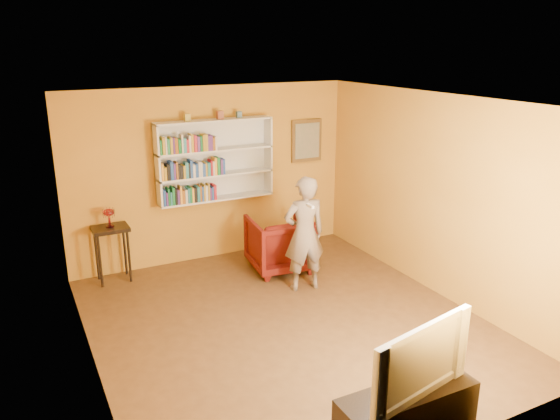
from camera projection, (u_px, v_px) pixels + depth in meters
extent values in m
cube|color=#4C3118|center=(287.00, 327.00, 6.74)|extent=(5.30, 5.80, 0.12)
cube|color=#B67A21|center=(212.00, 174.00, 8.47)|extent=(5.30, 0.04, 2.70)
cube|color=#B67A21|center=(440.00, 311.00, 4.18)|extent=(5.30, 0.04, 2.70)
cube|color=#B67A21|center=(82.00, 252.00, 5.34)|extent=(0.04, 5.80, 2.70)
cube|color=#B67A21|center=(437.00, 195.00, 7.30)|extent=(0.04, 5.80, 2.70)
cube|color=white|center=(288.00, 99.00, 5.91)|extent=(5.30, 5.80, 0.06)
cube|color=silver|center=(212.00, 159.00, 8.36)|extent=(1.80, 0.03, 1.20)
cube|color=silver|center=(157.00, 166.00, 7.86)|extent=(0.03, 0.28, 1.20)
cube|color=silver|center=(268.00, 155.00, 8.63)|extent=(0.03, 0.28, 1.20)
cube|color=silver|center=(217.00, 198.00, 8.43)|extent=(1.80, 0.28, 0.03)
cube|color=silver|center=(216.00, 174.00, 8.31)|extent=(1.80, 0.28, 0.03)
cube|color=silver|center=(215.00, 150.00, 8.20)|extent=(1.80, 0.28, 0.03)
cube|color=silver|center=(214.00, 120.00, 8.07)|extent=(1.80, 0.28, 0.03)
cube|color=#22479B|center=(163.00, 197.00, 7.98)|extent=(0.04, 0.16, 0.24)
cube|color=#502777|center=(166.00, 198.00, 8.01)|extent=(0.03, 0.18, 0.20)
cube|color=#176731|center=(168.00, 196.00, 8.00)|extent=(0.03, 0.16, 0.26)
cube|color=#226D7D|center=(170.00, 198.00, 8.03)|extent=(0.03, 0.17, 0.20)
cube|color=#176731|center=(172.00, 195.00, 8.04)|extent=(0.04, 0.17, 0.27)
cube|color=black|center=(175.00, 196.00, 8.06)|extent=(0.03, 0.18, 0.25)
cube|color=#502777|center=(177.00, 196.00, 8.08)|extent=(0.03, 0.16, 0.22)
cube|color=gold|center=(180.00, 194.00, 8.08)|extent=(0.03, 0.16, 0.27)
cube|color=brown|center=(182.00, 196.00, 8.12)|extent=(0.04, 0.18, 0.21)
cube|color=beige|center=(185.00, 196.00, 8.13)|extent=(0.03, 0.16, 0.21)
cube|color=#226D7D|center=(187.00, 195.00, 8.15)|extent=(0.03, 0.18, 0.23)
cube|color=#176731|center=(190.00, 194.00, 8.16)|extent=(0.03, 0.18, 0.24)
cube|color=gold|center=(192.00, 195.00, 8.16)|extent=(0.03, 0.15, 0.23)
cube|color=black|center=(194.00, 194.00, 8.19)|extent=(0.04, 0.16, 0.22)
cube|color=#226D7D|center=(197.00, 193.00, 8.21)|extent=(0.04, 0.18, 0.23)
cube|color=brown|center=(199.00, 193.00, 8.22)|extent=(0.02, 0.17, 0.24)
cube|color=#22479B|center=(201.00, 193.00, 8.25)|extent=(0.03, 0.19, 0.22)
cube|color=#AA8622|center=(203.00, 192.00, 8.25)|extent=(0.02, 0.18, 0.25)
cube|color=beige|center=(205.00, 192.00, 8.26)|extent=(0.03, 0.17, 0.23)
cube|color=#AA8622|center=(208.00, 192.00, 8.26)|extent=(0.02, 0.14, 0.26)
cube|color=#502777|center=(209.00, 193.00, 8.30)|extent=(0.02, 0.17, 0.19)
cube|color=#22479B|center=(211.00, 193.00, 8.31)|extent=(0.03, 0.17, 0.20)
cube|color=#AC1A26|center=(214.00, 191.00, 8.32)|extent=(0.04, 0.17, 0.23)
cube|color=gold|center=(161.00, 172.00, 7.86)|extent=(0.03, 0.16, 0.26)
cube|color=#AA8622|center=(164.00, 174.00, 7.88)|extent=(0.04, 0.15, 0.20)
cube|color=black|center=(167.00, 172.00, 7.91)|extent=(0.04, 0.17, 0.23)
cube|color=#22479B|center=(170.00, 170.00, 7.93)|extent=(0.04, 0.19, 0.26)
cube|color=#502777|center=(173.00, 171.00, 7.95)|extent=(0.03, 0.17, 0.24)
cube|color=brown|center=(176.00, 170.00, 7.95)|extent=(0.03, 0.14, 0.26)
cube|color=black|center=(178.00, 171.00, 7.98)|extent=(0.02, 0.18, 0.22)
cube|color=black|center=(180.00, 172.00, 7.99)|extent=(0.04, 0.16, 0.19)
cube|color=#AA8622|center=(183.00, 171.00, 8.02)|extent=(0.03, 0.18, 0.20)
cube|color=#226D7D|center=(186.00, 170.00, 8.01)|extent=(0.04, 0.14, 0.24)
cube|color=black|center=(188.00, 170.00, 8.05)|extent=(0.02, 0.18, 0.22)
cube|color=#22479B|center=(190.00, 168.00, 8.06)|extent=(0.04, 0.18, 0.26)
cube|color=beige|center=(193.00, 170.00, 8.07)|extent=(0.04, 0.15, 0.20)
cube|color=#22479B|center=(195.00, 170.00, 8.10)|extent=(0.04, 0.18, 0.20)
cube|color=beige|center=(198.00, 169.00, 8.11)|extent=(0.03, 0.16, 0.23)
cube|color=beige|center=(200.00, 169.00, 8.13)|extent=(0.02, 0.18, 0.22)
cube|color=#22479B|center=(202.00, 169.00, 8.15)|extent=(0.04, 0.18, 0.19)
cube|color=#AA8622|center=(205.00, 169.00, 8.17)|extent=(0.02, 0.19, 0.20)
cube|color=#226D7D|center=(208.00, 169.00, 8.17)|extent=(0.04, 0.15, 0.20)
cube|color=#AC1A26|center=(210.00, 167.00, 8.19)|extent=(0.02, 0.17, 0.24)
cube|color=beige|center=(212.00, 168.00, 8.21)|extent=(0.03, 0.18, 0.21)
cube|color=gold|center=(214.00, 166.00, 8.22)|extent=(0.04, 0.17, 0.26)
cube|color=#176731|center=(217.00, 166.00, 8.24)|extent=(0.04, 0.17, 0.26)
cube|color=#502777|center=(220.00, 166.00, 8.26)|extent=(0.03, 0.17, 0.23)
cube|color=#22479B|center=(222.00, 166.00, 8.27)|extent=(0.03, 0.16, 0.23)
cube|color=#176731|center=(160.00, 147.00, 7.76)|extent=(0.03, 0.16, 0.21)
cube|color=#AA8622|center=(162.00, 146.00, 7.77)|extent=(0.04, 0.17, 0.25)
cube|color=beige|center=(165.00, 145.00, 7.78)|extent=(0.02, 0.15, 0.25)
cube|color=#176731|center=(167.00, 146.00, 7.81)|extent=(0.04, 0.19, 0.22)
cube|color=#AA8622|center=(170.00, 145.00, 7.82)|extent=(0.03, 0.17, 0.24)
cube|color=#502777|center=(173.00, 145.00, 7.83)|extent=(0.02, 0.16, 0.23)
cube|color=brown|center=(175.00, 145.00, 7.85)|extent=(0.04, 0.16, 0.23)
cube|color=#176731|center=(179.00, 146.00, 7.87)|extent=(0.04, 0.15, 0.20)
cube|color=beige|center=(181.00, 144.00, 7.87)|extent=(0.02, 0.14, 0.27)
cube|color=#226D7D|center=(184.00, 145.00, 7.91)|extent=(0.04, 0.17, 0.21)
cube|color=#AC1A26|center=(186.00, 146.00, 7.92)|extent=(0.03, 0.15, 0.19)
cube|color=beige|center=(188.00, 143.00, 7.94)|extent=(0.03, 0.17, 0.25)
cube|color=#AA8622|center=(191.00, 143.00, 7.95)|extent=(0.04, 0.17, 0.26)
cube|color=#AC1A26|center=(194.00, 143.00, 7.97)|extent=(0.04, 0.16, 0.24)
cube|color=#502777|center=(197.00, 144.00, 8.01)|extent=(0.04, 0.19, 0.22)
cube|color=#176731|center=(200.00, 143.00, 8.01)|extent=(0.03, 0.16, 0.23)
cube|color=#AA8622|center=(203.00, 142.00, 8.03)|extent=(0.04, 0.17, 0.25)
cube|color=#AA8622|center=(205.00, 142.00, 8.04)|extent=(0.03, 0.16, 0.25)
cube|color=#502777|center=(207.00, 143.00, 8.06)|extent=(0.03, 0.16, 0.22)
cube|color=#502777|center=(210.00, 143.00, 8.07)|extent=(0.04, 0.15, 0.23)
cube|color=brown|center=(212.00, 143.00, 8.11)|extent=(0.04, 0.18, 0.20)
cube|color=beige|center=(215.00, 143.00, 8.11)|extent=(0.03, 0.16, 0.21)
cube|color=#A99830|center=(187.00, 118.00, 7.87)|extent=(0.08, 0.08, 0.11)
cube|color=brown|center=(220.00, 115.00, 8.09)|extent=(0.09, 0.09, 0.12)
cube|color=#476576|center=(239.00, 115.00, 8.22)|extent=(0.07, 0.07, 0.10)
cube|color=brown|center=(306.00, 141.00, 9.01)|extent=(0.55, 0.04, 0.70)
cube|color=gray|center=(307.00, 141.00, 8.99)|extent=(0.45, 0.02, 0.58)
cylinder|color=black|center=(100.00, 262.00, 7.60)|extent=(0.04, 0.04, 0.76)
cylinder|color=black|center=(129.00, 257.00, 7.78)|extent=(0.04, 0.04, 0.76)
cylinder|color=black|center=(97.00, 255.00, 7.85)|extent=(0.04, 0.04, 0.76)
cylinder|color=black|center=(125.00, 250.00, 8.03)|extent=(0.04, 0.04, 0.76)
cube|color=black|center=(110.00, 229.00, 7.69)|extent=(0.50, 0.38, 0.05)
cylinder|color=maroon|center=(110.00, 226.00, 7.68)|extent=(0.11, 0.11, 0.02)
cylinder|color=maroon|center=(109.00, 221.00, 7.66)|extent=(0.03, 0.03, 0.14)
ellipsoid|color=maroon|center=(109.00, 212.00, 7.62)|extent=(0.16, 0.16, 0.10)
cylinder|color=beige|center=(114.00, 212.00, 7.66)|extent=(0.01, 0.01, 0.11)
cylinder|color=beige|center=(113.00, 211.00, 7.69)|extent=(0.01, 0.01, 0.11)
cylinder|color=beige|center=(110.00, 211.00, 7.70)|extent=(0.01, 0.01, 0.11)
cylinder|color=beige|center=(107.00, 211.00, 7.68)|extent=(0.01, 0.01, 0.11)
cylinder|color=beige|center=(104.00, 212.00, 7.65)|extent=(0.01, 0.01, 0.11)
cylinder|color=beige|center=(103.00, 213.00, 7.61)|extent=(0.01, 0.01, 0.11)
cylinder|color=beige|center=(103.00, 214.00, 7.57)|extent=(0.01, 0.01, 0.11)
cylinder|color=beige|center=(106.00, 214.00, 7.55)|extent=(0.01, 0.01, 0.11)
cylinder|color=beige|center=(109.00, 214.00, 7.55)|extent=(0.01, 0.01, 0.11)
cylinder|color=beige|center=(112.00, 214.00, 7.58)|extent=(0.01, 0.01, 0.11)
cylinder|color=beige|center=(114.00, 213.00, 7.61)|extent=(0.01, 0.01, 0.11)
imported|color=#450504|center=(280.00, 243.00, 8.21)|extent=(0.98, 1.00, 0.82)
imported|color=#706052|center=(304.00, 234.00, 7.43)|extent=(0.63, 0.46, 1.62)
cube|color=white|center=(310.00, 206.00, 6.87)|extent=(0.04, 0.15, 0.04)
cube|color=black|center=(406.00, 414.00, 4.74)|extent=(1.29, 0.39, 0.46)
imported|color=black|center=(411.00, 356.00, 4.57)|extent=(1.19, 0.39, 0.68)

